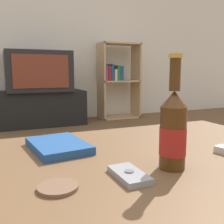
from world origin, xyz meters
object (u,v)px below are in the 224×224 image
tv_stand (39,108)px  table_book (58,146)px  cell_phone (129,175)px  television (38,71)px  bookshelf (117,79)px  beer_bottle (173,130)px

tv_stand → table_book: bearing=-96.4°
tv_stand → cell_phone: size_ratio=9.41×
tv_stand → cell_phone: bearing=-93.7°
tv_stand → television: size_ratio=1.46×
tv_stand → table_book: size_ratio=4.66×
cell_phone → television: bearing=85.5°
bookshelf → table_book: (-1.37, -2.62, -0.12)m
cell_phone → bookshelf: bearing=65.5°
beer_bottle → table_book: size_ratio=1.19×
tv_stand → bookshelf: bearing=4.9°
beer_bottle → tv_stand: bearing=88.8°
tv_stand → beer_bottle: size_ratio=3.93×
bookshelf → tv_stand: bearing=-175.1°
bookshelf → cell_phone: bookshelf is taller
television → bookshelf: bearing=5.1°
television → bookshelf: 1.10m
television → cell_phone: size_ratio=6.46×
beer_bottle → cell_phone: bearing=-174.5°
television → bookshelf: size_ratio=0.71×
bookshelf → beer_bottle: bearing=-111.7°
beer_bottle → table_book: (-0.23, 0.27, -0.08)m
beer_bottle → cell_phone: beer_bottle is taller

